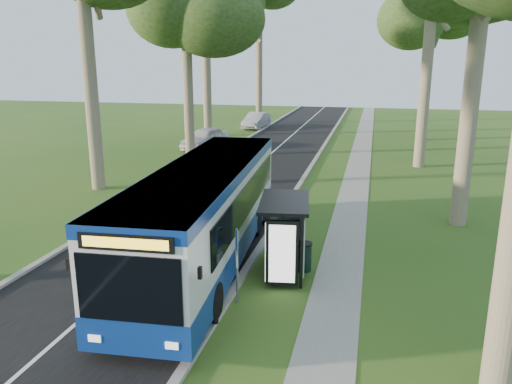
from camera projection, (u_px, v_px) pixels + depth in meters
ground at (252, 262)px, 17.15m from camera, size 120.00×120.00×0.00m
road at (233, 187)px, 27.34m from camera, size 7.00×100.00×0.02m
kerb_east at (297, 189)px, 26.55m from camera, size 0.25×100.00×0.12m
kerb_west at (174, 182)px, 28.10m from camera, size 0.25×100.00×0.12m
centre_line at (233, 186)px, 27.34m from camera, size 0.12×100.00×0.00m
footpath at (354, 194)px, 25.89m from camera, size 1.50×100.00×0.02m
bus at (206, 214)px, 16.70m from camera, size 3.50×12.86×3.37m
bus_stop_sign at (237, 257)px, 13.92m from camera, size 0.13×0.31×2.23m
bus_shelter at (286, 226)px, 15.55m from camera, size 1.89×3.01×2.43m
litter_bin at (304, 256)px, 16.35m from camera, size 0.55×0.55×0.96m
car_white at (205, 138)px, 38.92m from camera, size 3.12×5.25×1.67m
car_silver at (256, 120)px, 50.71m from camera, size 2.09×4.95×1.59m
tree_west_e at (259, 10)px, 51.79m from camera, size 5.20×5.20×15.88m
tree_east_d at (434, 3)px, 40.73m from camera, size 5.20×5.20×15.15m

